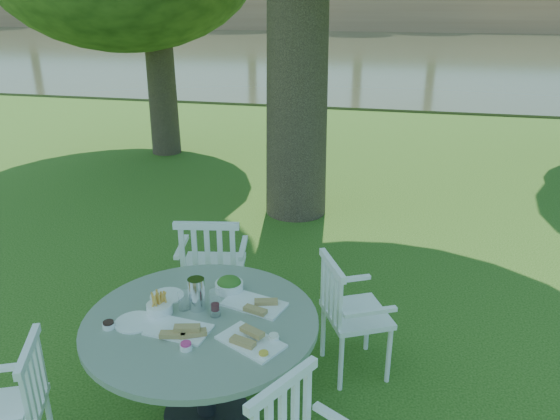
# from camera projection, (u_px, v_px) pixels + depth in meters

# --- Properties ---
(ground) EXTENTS (140.00, 140.00, 0.00)m
(ground) POSITION_uv_depth(u_px,v_px,m) (275.00, 306.00, 4.89)
(ground) COLOR #1D420D
(ground) RESTS_ON ground
(table) EXTENTS (1.44, 1.44, 0.75)m
(table) POSITION_uv_depth(u_px,v_px,m) (202.00, 338.00, 3.39)
(table) COLOR black
(table) RESTS_ON ground
(chair_ne) EXTENTS (0.59, 0.60, 0.91)m
(chair_ne) POSITION_uv_depth(u_px,v_px,m) (345.00, 308.00, 3.87)
(chair_ne) COLOR white
(chair_ne) RESTS_ON ground
(chair_nw) EXTENTS (0.58, 0.55, 0.99)m
(chair_nw) POSITION_uv_depth(u_px,v_px,m) (211.00, 264.00, 4.38)
(chair_nw) COLOR white
(chair_nw) RESTS_ON ground
(chair_sw) EXTENTS (0.56, 0.57, 0.88)m
(chair_sw) POSITION_uv_depth(u_px,v_px,m) (18.00, 405.00, 2.98)
(chair_sw) COLOR white
(chair_sw) RESTS_ON ground
(tableware) EXTENTS (1.12, 0.81, 0.21)m
(tableware) POSITION_uv_depth(u_px,v_px,m) (203.00, 306.00, 3.40)
(tableware) COLOR white
(tableware) RESTS_ON table
(river) EXTENTS (100.00, 28.00, 0.12)m
(river) POSITION_uv_depth(u_px,v_px,m) (384.00, 53.00, 25.76)
(river) COLOR #373A22
(river) RESTS_ON ground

